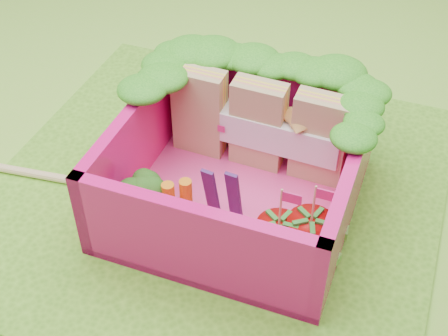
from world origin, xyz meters
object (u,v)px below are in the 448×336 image
strawberry_left (278,238)px  chopsticks (56,178)px  bento_box (238,168)px  broccoli (142,196)px  sandwich_stack (259,125)px  strawberry_right (309,237)px

strawberry_left → chopsticks: 1.44m
bento_box → broccoli: size_ratio=3.96×
bento_box → sandwich_stack: bearing=89.0°
broccoli → chopsticks: bearing=168.4°
sandwich_stack → broccoli: (-0.44, -0.69, -0.10)m
bento_box → broccoli: bento_box is taller
bento_box → strawberry_right: bearing=-28.8°
sandwich_stack → broccoli: bearing=-122.4°
sandwich_stack → broccoli: 0.82m
bento_box → chopsticks: bento_box is taller
broccoli → strawberry_left: size_ratio=0.70×
strawberry_right → broccoli: bearing=-175.6°
bento_box → strawberry_left: bento_box is taller
bento_box → sandwich_stack: (0.01, 0.35, 0.05)m
sandwich_stack → chopsticks: size_ratio=0.48×
chopsticks → strawberry_right: bearing=-2.3°
bento_box → sandwich_stack: 0.35m
bento_box → sandwich_stack: sandwich_stack is taller
broccoli → sandwich_stack: bearing=57.6°
bento_box → strawberry_left: 0.48m
broccoli → strawberry_left: (0.77, 0.01, -0.05)m
bento_box → chopsticks: bearing=-169.5°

